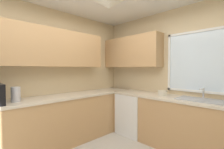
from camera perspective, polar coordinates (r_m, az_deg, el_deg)
room_shell at (r=2.39m, az=0.88°, el=10.06°), size 3.54×3.72×2.65m
counter_run_left at (r=3.14m, az=-19.66°, el=-15.71°), size 0.65×3.33×0.91m
counter_run_back at (r=3.11m, az=23.15°, el=-15.98°), size 2.63×0.65×0.91m
dishwasher at (r=3.54m, az=8.13°, el=-13.99°), size 0.60×0.60×0.86m
kettle at (r=2.80m, az=-31.87°, el=-6.20°), size 0.13×0.13×0.23m
sink_assembly at (r=2.89m, az=29.73°, el=-7.99°), size 0.68×0.40×0.19m
bowl at (r=3.12m, az=18.09°, el=-6.48°), size 0.17×0.17×0.09m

